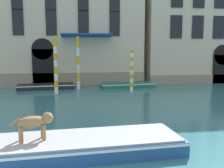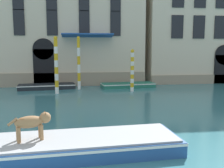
{
  "view_description": "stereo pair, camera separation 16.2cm",
  "coord_description": "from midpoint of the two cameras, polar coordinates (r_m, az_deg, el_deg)",
  "views": [
    {
      "loc": [
        1.87,
        -4.48,
        3.43
      ],
      "look_at": [
        4.07,
        11.48,
        1.2
      ],
      "focal_mm": 42.0,
      "sensor_mm": 36.0,
      "label": 1
    },
    {
      "loc": [
        2.03,
        -4.5,
        3.43
      ],
      "look_at": [
        4.07,
        11.48,
        1.2
      ],
      "focal_mm": 42.0,
      "sensor_mm": 36.0,
      "label": 2
    }
  ],
  "objects": [
    {
      "name": "boat_moored_far",
      "position": [
        22.99,
        3.1,
        -0.2
      ],
      "size": [
        4.8,
        2.15,
        0.38
      ],
      "rotation": [
        0.0,
        0.0,
        0.11
      ],
      "color": "#1E6651",
      "rests_on": "ground_plane"
    },
    {
      "name": "palazzo_right",
      "position": [
        30.09,
        19.29,
        14.25
      ],
      "size": [
        13.16,
        6.13,
        14.01
      ],
      "color": "beige",
      "rests_on": "ground_plane"
    },
    {
      "name": "palazzo_left",
      "position": [
        27.01,
        -9.74,
        16.21
      ],
      "size": [
        13.89,
        7.4,
        14.82
      ],
      "color": "beige",
      "rests_on": "ground_plane"
    },
    {
      "name": "dog_on_deck",
      "position": [
        8.64,
        -16.96,
        -7.98
      ],
      "size": [
        1.28,
        0.63,
        0.88
      ],
      "rotation": [
        0.0,
        0.0,
        0.3
      ],
      "color": "#997047",
      "rests_on": "boat_foreground"
    },
    {
      "name": "boat_moored_near_palazzo",
      "position": [
        22.69,
        -14.37,
        -0.51
      ],
      "size": [
        4.79,
        2.1,
        0.41
      ],
      "rotation": [
        0.0,
        0.0,
        0.12
      ],
      "color": "black",
      "rests_on": "ground_plane"
    },
    {
      "name": "mooring_pole_1",
      "position": [
        21.83,
        -7.61,
        4.59
      ],
      "size": [
        0.26,
        0.26,
        4.36
      ],
      "color": "white",
      "rests_on": "ground_plane"
    },
    {
      "name": "boat_foreground",
      "position": [
        8.82,
        -11.28,
        -13.13
      ],
      "size": [
        7.98,
        2.67,
        0.55
      ],
      "rotation": [
        0.0,
        0.0,
        0.07
      ],
      "color": "#234C8C",
      "rests_on": "ground_plane"
    },
    {
      "name": "mooring_pole_2",
      "position": [
        20.67,
        4.07,
        3.01
      ],
      "size": [
        0.29,
        0.29,
        3.32
      ],
      "color": "white",
      "rests_on": "ground_plane"
    },
    {
      "name": "mooring_pole_0",
      "position": [
        19.97,
        -12.39,
        4.08
      ],
      "size": [
        0.29,
        0.29,
        4.29
      ],
      "color": "white",
      "rests_on": "ground_plane"
    }
  ]
}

